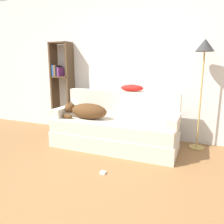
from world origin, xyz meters
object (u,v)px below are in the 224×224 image
object	(u,v)px
bookshelf	(62,82)
floor_lamp	(204,58)
throw_pillow	(132,88)
laptop	(123,121)
power_adapter	(103,173)
couch	(114,134)
dog	(86,111)

from	to	relation	value
bookshelf	floor_lamp	xyz separation A→B (m)	(2.63, -0.10, 0.44)
throw_pillow	floor_lamp	xyz separation A→B (m)	(1.07, 0.14, 0.48)
laptop	power_adapter	distance (m)	0.97
couch	dog	xyz separation A→B (m)	(-0.46, -0.08, 0.36)
throw_pillow	dog	bearing A→B (deg)	-148.93
couch	power_adapter	world-z (taller)	couch
dog	throw_pillow	bearing A→B (deg)	31.07
floor_lamp	laptop	bearing A→B (deg)	-155.27
laptop	throw_pillow	world-z (taller)	throw_pillow
throw_pillow	floor_lamp	size ratio (longest dim) A/B	0.23
dog	power_adapter	bearing A→B (deg)	-50.61
bookshelf	floor_lamp	distance (m)	2.67
laptop	floor_lamp	world-z (taller)	floor_lamp
laptop	throw_pillow	bearing A→B (deg)	70.05
throw_pillow	bookshelf	size ratio (longest dim) A/B	0.22
dog	throw_pillow	size ratio (longest dim) A/B	1.98
couch	dog	distance (m)	0.59
couch	throw_pillow	xyz separation A→B (m)	(0.19, 0.31, 0.73)
bookshelf	laptop	bearing A→B (deg)	-21.41
bookshelf	couch	bearing A→B (deg)	-22.06
couch	floor_lamp	size ratio (longest dim) A/B	1.18
laptop	bookshelf	distance (m)	1.74
throw_pillow	floor_lamp	bearing A→B (deg)	7.43
dog	power_adapter	size ratio (longest dim) A/B	11.40
throw_pillow	power_adapter	xyz separation A→B (m)	(0.02, -1.21, -0.94)
floor_lamp	power_adapter	distance (m)	2.23
bookshelf	power_adapter	xyz separation A→B (m)	(1.58, -1.46, -0.98)
laptop	power_adapter	size ratio (longest dim) A/B	5.16
throw_pillow	bookshelf	world-z (taller)	bookshelf
throw_pillow	bookshelf	distance (m)	1.58
throw_pillow	bookshelf	bearing A→B (deg)	171.19
laptop	power_adapter	bearing A→B (deg)	-104.14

